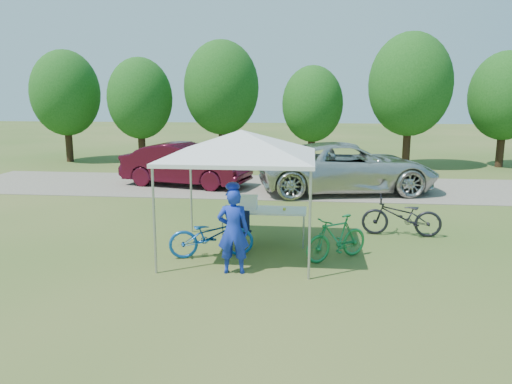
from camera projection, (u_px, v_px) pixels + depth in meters
ground at (242, 252)px, 11.16m from camera, size 100.00×100.00×0.00m
gravel_strip at (271, 187)px, 18.96m from camera, size 24.00×5.00×0.02m
canopy at (241, 133)px, 10.64m from camera, size 4.53×4.53×3.00m
treeline at (276, 92)px, 24.20m from camera, size 24.89×4.28×6.30m
folding_table at (264, 211)px, 11.73m from camera, size 1.98×0.82×0.81m
folding_chair at (239, 227)px, 11.27m from camera, size 0.54×0.56×0.89m
cooler at (248, 202)px, 11.73m from camera, size 0.44×0.30×0.32m
ice_cream_cup at (284, 209)px, 11.61m from camera, size 0.07×0.07×0.05m
cyclist at (233, 231)px, 9.72m from camera, size 0.66×0.47×1.71m
bike_blue at (211, 235)px, 10.76m from camera, size 1.94×1.13×0.96m
bike_green at (337, 238)px, 10.57m from camera, size 1.54×1.33×0.96m
bike_dark at (402, 216)px, 12.35m from camera, size 1.98×0.83×1.01m
minivan at (347, 167)px, 17.78m from camera, size 6.79×4.09×1.76m
sedan at (185, 165)px, 19.01m from camera, size 5.15×2.76×1.61m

